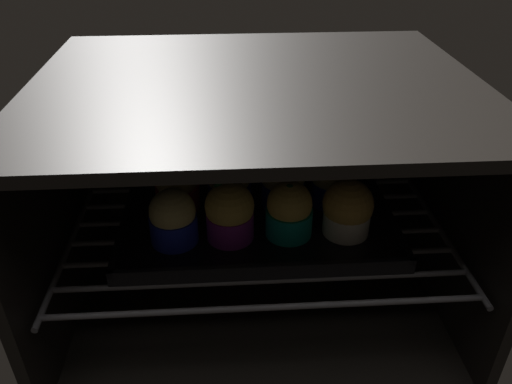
% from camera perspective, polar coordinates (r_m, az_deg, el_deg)
% --- Properties ---
extents(oven_cavity, '(0.59, 0.47, 0.37)m').
position_cam_1_polar(oven_cavity, '(0.79, -0.14, 0.82)').
color(oven_cavity, black).
rests_on(oven_cavity, ground).
extents(oven_rack, '(0.55, 0.42, 0.01)m').
position_cam_1_polar(oven_rack, '(0.77, 0.06, -2.99)').
color(oven_rack, '#4C494C').
rests_on(oven_rack, oven_cavity).
extents(baking_tray, '(0.39, 0.32, 0.02)m').
position_cam_1_polar(baking_tray, '(0.77, -0.00, -1.82)').
color(baking_tray, black).
rests_on(baking_tray, oven_rack).
extents(muffin_row0_col0, '(0.07, 0.07, 0.08)m').
position_cam_1_polar(muffin_row0_col0, '(0.69, -9.44, -2.93)').
color(muffin_row0_col0, '#1928B7').
rests_on(muffin_row0_col0, baking_tray).
extents(muffin_row0_col1, '(0.07, 0.07, 0.09)m').
position_cam_1_polar(muffin_row0_col1, '(0.68, -3.02, -2.35)').
color(muffin_row0_col1, '#7A238C').
rests_on(muffin_row0_col1, baking_tray).
extents(muffin_row0_col2, '(0.07, 0.07, 0.08)m').
position_cam_1_polar(muffin_row0_col2, '(0.69, 3.81, -2.13)').
color(muffin_row0_col2, '#0C8C84').
rests_on(muffin_row0_col2, baking_tray).
extents(muffin_row0_col3, '(0.07, 0.07, 0.08)m').
position_cam_1_polar(muffin_row0_col3, '(0.70, 10.36, -1.97)').
color(muffin_row0_col3, silver).
rests_on(muffin_row0_col3, baking_tray).
extents(muffin_row1_col0, '(0.07, 0.07, 0.09)m').
position_cam_1_polar(muffin_row1_col0, '(0.75, -8.97, 0.69)').
color(muffin_row1_col0, red).
rests_on(muffin_row1_col0, baking_tray).
extents(muffin_row1_col1, '(0.07, 0.07, 0.08)m').
position_cam_1_polar(muffin_row1_col1, '(0.75, -3.07, 1.04)').
color(muffin_row1_col1, '#1928B7').
rests_on(muffin_row1_col1, baking_tray).
extents(muffin_row1_col2, '(0.07, 0.07, 0.09)m').
position_cam_1_polar(muffin_row1_col2, '(0.75, 3.08, 1.26)').
color(muffin_row1_col2, '#1928B7').
rests_on(muffin_row1_col2, baking_tray).
extents(muffin_row1_col3, '(0.07, 0.07, 0.09)m').
position_cam_1_polar(muffin_row1_col3, '(0.76, 8.81, 1.59)').
color(muffin_row1_col3, '#1928B7').
rests_on(muffin_row1_col3, baking_tray).
extents(muffin_row2_col0, '(0.07, 0.07, 0.08)m').
position_cam_1_polar(muffin_row2_col0, '(0.82, -8.63, 3.66)').
color(muffin_row2_col0, silver).
rests_on(muffin_row2_col0, baking_tray).
extents(muffin_row2_col1, '(0.07, 0.07, 0.08)m').
position_cam_1_polar(muffin_row2_col1, '(0.82, -3.08, 3.68)').
color(muffin_row2_col1, '#1928B7').
rests_on(muffin_row2_col1, baking_tray).
extents(muffin_row2_col2, '(0.07, 0.07, 0.08)m').
position_cam_1_polar(muffin_row2_col2, '(0.82, 2.41, 3.84)').
color(muffin_row2_col2, '#1928B7').
rests_on(muffin_row2_col2, baking_tray).
extents(muffin_row2_col3, '(0.07, 0.07, 0.08)m').
position_cam_1_polar(muffin_row2_col3, '(0.83, 7.82, 4.10)').
color(muffin_row2_col3, '#7A238C').
rests_on(muffin_row2_col3, baking_tray).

